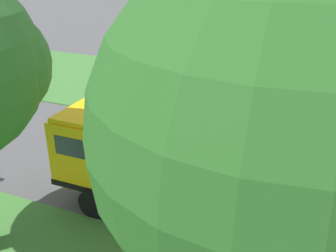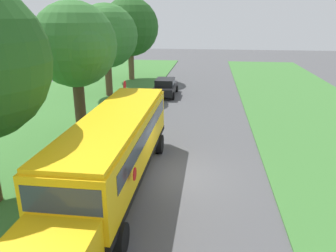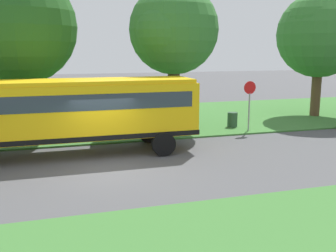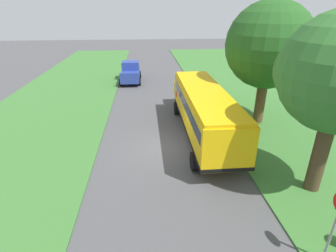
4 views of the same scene
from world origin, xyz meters
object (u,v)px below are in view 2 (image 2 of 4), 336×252
oak_tree_roadside_mid (76,46)px  oak_tree_across_road (131,28)px  school_bus (115,146)px  car_black_nearest (165,86)px  oak_tree_far_end (106,34)px  stop_sign (125,95)px  trash_bin (107,113)px

oak_tree_roadside_mid → oak_tree_across_road: (-1.27, 18.43, 0.37)m
school_bus → car_black_nearest: size_ratio=2.82×
oak_tree_roadside_mid → oak_tree_far_end: size_ratio=0.97×
oak_tree_far_end → stop_sign: bearing=-64.0°
car_black_nearest → oak_tree_across_road: oak_tree_across_road is taller
stop_sign → trash_bin: (-1.26, -0.34, -1.29)m
stop_sign → trash_bin: bearing=-165.0°
school_bus → oak_tree_far_end: 17.33m
school_bus → stop_sign: size_ratio=4.53×
oak_tree_across_road → stop_sign: (2.95, -14.63, -4.02)m
oak_tree_roadside_mid → stop_sign: oak_tree_roadside_mid is taller
oak_tree_across_road → stop_sign: 15.46m
trash_bin → oak_tree_roadside_mid: bearing=-97.0°
oak_tree_roadside_mid → oak_tree_far_end: bearing=98.1°
oak_tree_across_road → trash_bin: (1.69, -14.97, -5.30)m
oak_tree_far_end → trash_bin: oak_tree_far_end is taller
oak_tree_roadside_mid → oak_tree_far_end: oak_tree_far_end is taller
stop_sign → oak_tree_far_end: bearing=116.0°
oak_tree_far_end → trash_bin: bearing=-74.5°
oak_tree_roadside_mid → school_bus: bearing=-57.6°
oak_tree_far_end → trash_bin: (1.89, -6.79, -5.00)m
oak_tree_across_road → oak_tree_far_end: bearing=-91.4°
car_black_nearest → trash_bin: bearing=-111.4°
oak_tree_across_road → trash_bin: 15.97m
oak_tree_far_end → oak_tree_across_road: bearing=88.6°
school_bus → stop_sign: school_bus is taller
oak_tree_roadside_mid → stop_sign: 5.53m
trash_bin → stop_sign: bearing=15.0°
school_bus → oak_tree_roadside_mid: size_ratio=1.59×
car_black_nearest → oak_tree_roadside_mid: oak_tree_roadside_mid is taller
school_bus → oak_tree_roadside_mid: bearing=122.4°
school_bus → stop_sign: bearing=102.0°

